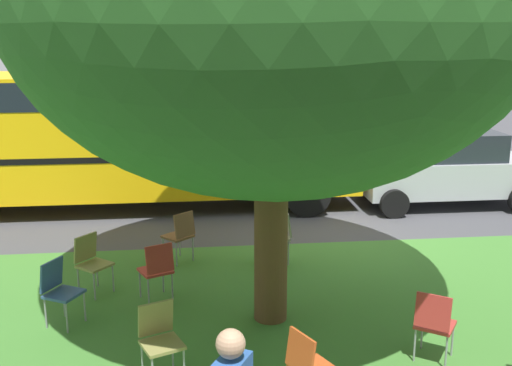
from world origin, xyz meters
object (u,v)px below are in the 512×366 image
(chair_0, at_px, (59,287))
(chair_8, at_px, (434,321))
(chair_7, at_px, (180,233))
(parked_car, at_px, (446,167))
(chair_5, at_px, (309,364))
(school_bus, at_px, (115,127))
(chair_6, at_px, (157,267))
(chair_2, at_px, (281,232))
(chair_3, at_px, (160,335))
(chair_4, at_px, (91,259))

(chair_0, xyz_separation_m, chair_8, (-4.50, 1.45, 0.00))
(chair_7, bearing_deg, chair_8, 130.17)
(parked_car, bearing_deg, chair_5, 57.95)
(parked_car, xyz_separation_m, school_bus, (7.21, -0.71, 0.92))
(chair_6, height_order, chair_8, same)
(chair_2, height_order, parked_car, parked_car)
(chair_3, distance_m, chair_6, 2.01)
(chair_0, bearing_deg, chair_2, -149.62)
(chair_7, distance_m, school_bus, 4.06)
(chair_3, xyz_separation_m, chair_8, (-3.14, 0.00, 0.00))
(chair_6, relative_size, chair_7, 1.00)
(chair_6, relative_size, school_bus, 0.08)
(chair_4, xyz_separation_m, parked_car, (-7.09, -3.96, 0.32))
(chair_6, distance_m, chair_8, 3.83)
(chair_3, relative_size, chair_5, 1.00)
(chair_7, bearing_deg, chair_5, 107.30)
(chair_0, relative_size, parked_car, 0.24)
(chair_4, height_order, chair_5, same)
(chair_2, height_order, chair_3, same)
(chair_5, height_order, parked_car, parked_car)
(chair_6, xyz_separation_m, school_bus, (1.09, -5.08, 1.24))
(chair_8, bearing_deg, chair_4, -29.80)
(chair_7, bearing_deg, school_bus, -68.73)
(chair_2, xyz_separation_m, school_bus, (3.07, -3.76, 1.24))
(chair_0, xyz_separation_m, parked_car, (-7.36, -4.94, 0.32))
(chair_3, distance_m, chair_4, 2.66)
(chair_2, xyz_separation_m, chair_5, (0.34, 4.10, 0.00))
(chair_2, relative_size, chair_6, 1.00)
(chair_2, distance_m, chair_7, 1.68)
(chair_4, xyz_separation_m, school_bus, (0.11, -4.67, 1.24))
(chair_5, relative_size, chair_8, 1.00)
(chair_0, xyz_separation_m, school_bus, (-0.15, -5.65, 1.24))
(chair_4, bearing_deg, chair_3, 114.43)
(chair_5, height_order, chair_7, same)
(chair_3, xyz_separation_m, parked_car, (-5.99, -6.38, 0.32))
(chair_4, bearing_deg, chair_8, 150.20)
(chair_4, xyz_separation_m, chair_5, (-2.62, 3.19, 0.00))
(chair_0, distance_m, chair_3, 1.98)
(chair_4, relative_size, parked_car, 0.24)
(chair_2, xyz_separation_m, chair_8, (-1.28, 3.34, 0.00))
(chair_5, xyz_separation_m, chair_8, (-1.62, -0.76, 0.00))
(chair_3, relative_size, chair_4, 1.00)
(chair_7, distance_m, parked_car, 6.49)
(chair_7, xyz_separation_m, school_bus, (1.40, -3.60, 1.24))
(chair_6, xyz_separation_m, chair_7, (-0.31, -1.48, 0.00))
(chair_3, xyz_separation_m, chair_5, (-1.52, 0.77, 0.00))
(chair_8, bearing_deg, chair_5, 25.18)
(chair_5, bearing_deg, chair_2, -94.78)
(chair_4, distance_m, chair_8, 4.89)
(chair_0, relative_size, chair_8, 1.00)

